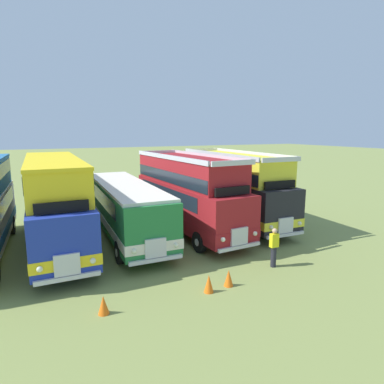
{
  "coord_description": "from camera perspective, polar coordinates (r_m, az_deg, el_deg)",
  "views": [
    {
      "loc": [
        -4.34,
        -17.43,
        5.84
      ],
      "look_at": [
        3.87,
        -0.19,
        2.29
      ],
      "focal_mm": 30.99,
      "sensor_mm": 36.0,
      "label": 1
    }
  ],
  "objects": [
    {
      "name": "ground_plane",
      "position": [
        18.89,
        -11.01,
        -7.68
      ],
      "size": [
        200.0,
        200.0,
        0.0
      ],
      "primitive_type": "plane",
      "color": "olive"
    },
    {
      "name": "cone_mid_row",
      "position": [
        11.62,
        -14.99,
        -18.27
      ],
      "size": [
        0.36,
        0.36,
        0.62
      ],
      "primitive_type": "cone",
      "color": "orange",
      "rests_on": "ground"
    },
    {
      "name": "bus_third_in_row",
      "position": [
        18.81,
        -11.51,
        -2.22
      ],
      "size": [
        2.81,
        11.13,
        2.99
      ],
      "color": "#237538",
      "rests_on": "ground"
    },
    {
      "name": "cone_far_end",
      "position": [
        13.08,
        6.32,
        -14.49
      ],
      "size": [
        0.36,
        0.36,
        0.65
      ],
      "primitive_type": "cone",
      "color": "orange",
      "rests_on": "ground"
    },
    {
      "name": "bus_second_in_row",
      "position": [
        18.09,
        -22.47,
        -1.0
      ],
      "size": [
        2.67,
        11.3,
        4.49
      ],
      "color": "#1E339E",
      "rests_on": "ground"
    },
    {
      "name": "marshal_person",
      "position": [
        14.89,
        13.92,
        -9.21
      ],
      "size": [
        0.36,
        0.24,
        1.73
      ],
      "color": "#23232D",
      "rests_on": "ground"
    },
    {
      "name": "cone_near_end",
      "position": [
        12.56,
        2.91,
        -15.46
      ],
      "size": [
        0.36,
        0.36,
        0.67
      ],
      "primitive_type": "cone",
      "color": "orange",
      "rests_on": "ground"
    },
    {
      "name": "bus_fifth_in_row",
      "position": [
        21.54,
        6.96,
        1.15
      ],
      "size": [
        2.83,
        10.56,
        4.52
      ],
      "color": "black",
      "rests_on": "ground"
    },
    {
      "name": "bus_fourth_in_row",
      "position": [
        19.2,
        -0.8,
        0.08
      ],
      "size": [
        3.08,
        10.08,
        4.52
      ],
      "color": "maroon",
      "rests_on": "ground"
    }
  ]
}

